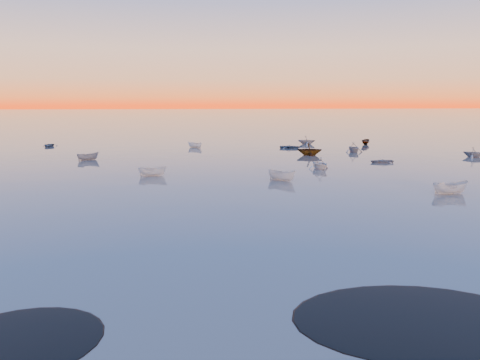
{
  "coord_description": "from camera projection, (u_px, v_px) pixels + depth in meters",
  "views": [
    {
      "loc": [
        -5.49,
        -17.84,
        9.5
      ],
      "look_at": [
        -1.1,
        28.0,
        1.41
      ],
      "focal_mm": 35.0,
      "sensor_mm": 36.0,
      "label": 1
    }
  ],
  "objects": [
    {
      "name": "ground",
      "position": [
        217.0,
        136.0,
        117.69
      ],
      "size": [
        600.0,
        600.0,
        0.0
      ],
      "primitive_type": "plane",
      "color": "#675F56",
      "rests_on": "ground"
    },
    {
      "name": "mud_lobes",
      "position": [
        337.0,
        339.0,
        18.67
      ],
      "size": [
        140.0,
        6.0,
        0.07
      ],
      "primitive_type": null,
      "color": "black",
      "rests_on": "ground"
    },
    {
      "name": "moored_fleet",
      "position": [
        232.0,
        161.0,
        71.61
      ],
      "size": [
        124.0,
        58.0,
        1.2
      ],
      "primitive_type": null,
      "color": "silver",
      "rests_on": "ground"
    },
    {
      "name": "boat_near_center",
      "position": [
        153.0,
        176.0,
        57.85
      ],
      "size": [
        1.66,
        3.57,
        1.21
      ],
      "primitive_type": "imported",
      "rotation": [
        0.0,
        0.0,
        1.52
      ],
      "color": "silver",
      "rests_on": "ground"
    },
    {
      "name": "boat_near_right",
      "position": [
        320.0,
        169.0,
        63.45
      ],
      "size": [
        3.96,
        2.74,
        1.27
      ],
      "primitive_type": "imported",
      "rotation": [
        0.0,
        0.0,
        3.48
      ],
      "color": "silver",
      "rests_on": "ground"
    }
  ]
}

